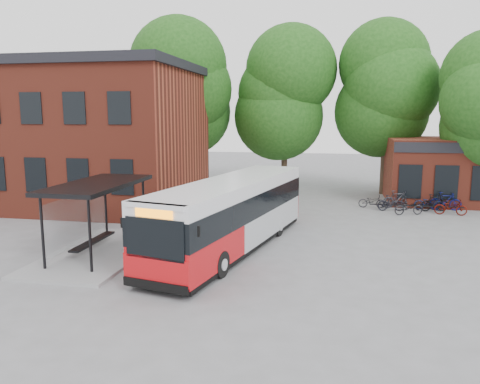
% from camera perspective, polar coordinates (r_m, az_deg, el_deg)
% --- Properties ---
extents(ground, '(100.00, 100.00, 0.00)m').
position_cam_1_polar(ground, '(18.93, -2.92, -7.43)').
color(ground, slate).
extents(station_building, '(18.40, 10.40, 8.50)m').
position_cam_1_polar(station_building, '(31.79, -22.30, 6.51)').
color(station_building, maroon).
rests_on(station_building, ground).
extents(bus_shelter, '(3.60, 7.00, 2.90)m').
position_cam_1_polar(bus_shelter, '(19.24, -16.83, -3.09)').
color(bus_shelter, black).
rests_on(bus_shelter, ground).
extents(bike_rail, '(5.20, 0.10, 0.38)m').
position_cam_1_polar(bike_rail, '(28.49, 20.70, -1.89)').
color(bike_rail, black).
rests_on(bike_rail, ground).
extents(tree_0, '(7.92, 7.92, 11.00)m').
position_cam_1_polar(tree_0, '(35.15, -6.25, 9.41)').
color(tree_0, '#194713').
rests_on(tree_0, ground).
extents(tree_1, '(7.92, 7.92, 10.40)m').
position_cam_1_polar(tree_1, '(34.74, 5.50, 8.93)').
color(tree_1, '#194713').
rests_on(tree_1, ground).
extents(tree_2, '(7.92, 7.92, 11.00)m').
position_cam_1_polar(tree_2, '(33.76, 17.39, 9.04)').
color(tree_2, '#194713').
rests_on(tree_2, ground).
extents(city_bus, '(4.79, 11.60, 2.88)m').
position_cam_1_polar(city_bus, '(19.09, -0.98, -2.81)').
color(city_bus, red).
rests_on(city_bus, ground).
extents(bicycle_0, '(1.56, 0.60, 0.81)m').
position_cam_1_polar(bicycle_0, '(28.81, 15.78, -1.08)').
color(bicycle_0, black).
rests_on(bicycle_0, ground).
extents(bicycle_1, '(1.59, 0.63, 0.93)m').
position_cam_1_polar(bicycle_1, '(28.21, 17.96, -1.28)').
color(bicycle_1, black).
rests_on(bicycle_1, ground).
extents(bicycle_2, '(1.72, 1.05, 0.85)m').
position_cam_1_polar(bicycle_2, '(27.42, 19.87, -1.77)').
color(bicycle_2, black).
rests_on(bicycle_2, ground).
extents(bicycle_3, '(1.84, 0.91, 1.07)m').
position_cam_1_polar(bicycle_3, '(29.13, 18.64, -0.85)').
color(bicycle_3, '#303036').
rests_on(bicycle_3, ground).
extents(bicycle_4, '(1.70, 0.81, 0.86)m').
position_cam_1_polar(bicycle_4, '(29.25, 22.04, -1.22)').
color(bicycle_4, '#0F2050').
rests_on(bicycle_4, ground).
extents(bicycle_5, '(1.73, 0.87, 1.00)m').
position_cam_1_polar(bicycle_5, '(28.94, 22.63, -1.22)').
color(bicycle_5, black).
rests_on(bicycle_5, ground).
extents(bicycle_6, '(1.75, 0.78, 0.89)m').
position_cam_1_polar(bicycle_6, '(28.26, 24.30, -1.69)').
color(bicycle_6, '#510D06').
rests_on(bicycle_6, ground).
extents(bicycle_7, '(1.79, 0.61, 1.06)m').
position_cam_1_polar(bicycle_7, '(29.50, 23.76, -1.04)').
color(bicycle_7, '#0D114C').
rests_on(bicycle_7, ground).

